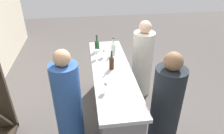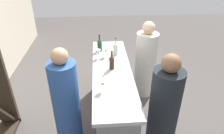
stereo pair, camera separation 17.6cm
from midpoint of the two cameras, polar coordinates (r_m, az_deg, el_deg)
ground_plane at (r=3.59m, az=1.45°, el=-14.07°), size 12.00×12.00×0.00m
bar_counter at (r=3.28m, az=1.55°, el=-7.98°), size 2.10×0.56×0.96m
wine_bottle_leftmost_amber_brown at (r=2.99m, az=1.71°, el=1.31°), size 0.07×0.07×0.28m
wine_bottle_second_left_clear_pale at (r=3.40m, az=2.44°, el=5.06°), size 0.07×0.07×0.29m
wine_bottle_center_olive_green at (r=3.53m, az=-1.97°, el=6.06°), size 0.08×0.08×0.29m
wine_glass_near_left at (r=3.35m, az=-0.20°, el=4.44°), size 0.07×0.07×0.14m
wine_glass_near_center at (r=2.54m, az=-0.46°, el=-4.68°), size 0.07×0.07×0.15m
wine_glass_near_right at (r=3.29m, az=-2.19°, el=4.00°), size 0.08×0.08×0.15m
person_left_guest at (r=3.87m, az=10.42°, el=1.04°), size 0.46×0.46×1.44m
person_center_guest at (r=2.82m, az=15.68°, el=-11.53°), size 0.49×0.49×1.49m
person_right_guest at (r=2.83m, az=-10.58°, el=-10.22°), size 0.44×0.44×1.52m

